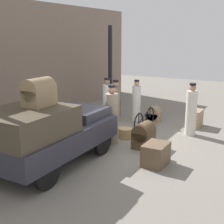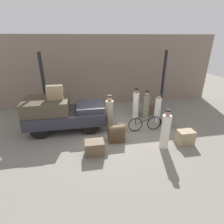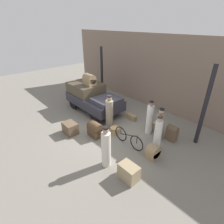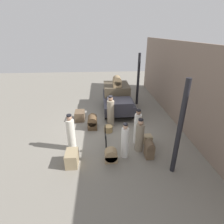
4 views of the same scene
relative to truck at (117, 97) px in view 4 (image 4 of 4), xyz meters
name	(u,v)px [view 4 (image 4 of 4)]	position (x,y,z in m)	size (l,w,h in m)	color
ground_plane	(108,126)	(2.25, -0.73, -0.91)	(30.00, 30.00, 0.00)	gray
station_building_facade	(183,86)	(2.25, 3.35, 1.34)	(16.00, 0.15, 4.50)	gray
canopy_pillar_left	(138,80)	(-0.96, 1.58, 0.92)	(0.18, 0.18, 3.66)	black
canopy_pillar_right	(180,130)	(6.01, 1.58, 0.92)	(0.18, 0.18, 3.66)	black
truck	(117,97)	(0.00, 0.00, 0.00)	(3.76, 1.86, 1.62)	black
bicycle	(106,137)	(4.03, -0.95, -0.53)	(1.70, 0.04, 0.77)	black
wicker_basket	(108,129)	(2.91, -0.76, -0.74)	(0.45, 0.45, 0.33)	tan
porter_carrying_trunk	(125,142)	(5.02, -0.16, -0.17)	(0.32, 0.32, 1.61)	white
porter_standing_middle	(111,113)	(2.32, -0.59, -0.07)	(0.39, 0.39, 1.83)	gray
porter_lifting_near_truck	(71,134)	(4.32, -2.49, -0.10)	(0.36, 0.36, 1.75)	silver
porter_with_bicycle	(140,136)	(4.63, 0.55, -0.18)	(0.37, 0.37, 1.59)	gray
conductor_in_dark_uniform	(137,128)	(4.02, 0.57, -0.10)	(0.34, 0.34, 1.75)	white
trunk_wicker_pale	(72,158)	(5.39, -2.35, -0.60)	(0.71, 0.48, 0.61)	#9E8966
trunk_barrel_dark	(92,122)	(2.44, -1.62, -0.53)	(0.71, 0.51, 0.75)	#4C3823
suitcase_small_leather	(149,149)	(5.13, 0.88, -0.49)	(0.49, 0.35, 0.78)	brown
suitcase_tan_flat	(148,139)	(4.13, 1.08, -0.69)	(0.38, 0.39, 0.43)	#9E8966
trunk_umber_medium	(111,156)	(5.28, -0.77, -0.65)	(0.42, 0.53, 0.59)	#937A56
trunk_large_brown	(80,116)	(1.40, -2.42, -0.62)	(0.75, 0.56, 0.57)	brown
suitcase_black_upright	(137,124)	(2.48, 0.93, -0.76)	(0.70, 0.25, 0.30)	#937A56
trunk_on_truck_roof	(117,82)	(-0.19, 0.00, 1.03)	(0.73, 0.54, 0.67)	#937A56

